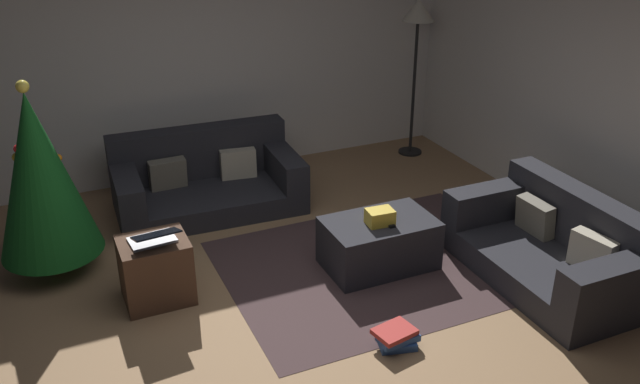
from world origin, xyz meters
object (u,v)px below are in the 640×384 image
Objects in this scene: christmas_tree at (40,175)px; ottoman at (379,243)px; tv_remote at (387,223)px; corner_lamp at (418,23)px; couch_right at (555,247)px; gift_box at (380,217)px; laptop at (154,238)px; book_stack at (396,338)px; couch_left at (206,180)px; side_table at (156,270)px.

ottoman is at bearing -22.61° from christmas_tree.
tv_remote is 2.95m from corner_lamp.
gift_box is at bearing 61.75° from couch_right.
couch_right is 7.63× the size of gift_box.
ottoman is 0.24m from tv_remote.
christmas_tree is 1.13m from laptop.
christmas_tree is 0.91× the size of corner_lamp.
book_stack is at bearing -41.27° from laptop.
christmas_tree reaches higher than laptop.
gift_box is 2.93m from corner_lamp.
laptop is 1.94m from book_stack.
gift_box reaches higher than tv_remote.
gift_box is at bearing 68.41° from book_stack.
couch_left reaches higher than side_table.
book_stack is at bearing -42.42° from side_table.
book_stack is at bearing -121.19° from tv_remote.
gift_box is at bearing -10.07° from side_table.
couch_right is 1.82× the size of ottoman.
ottoman is 1.77× the size of side_table.
tv_remote is 2.83m from christmas_tree.
couch_left is 1.78m from laptop.
corner_lamp is (2.03, 3.16, 1.48)m from book_stack.
side_table is at bearing -151.55° from corner_lamp.
book_stack is (-0.39, -0.97, -0.42)m from gift_box.
couch_left reaches higher than laptop.
side_table is at bearing -48.30° from christmas_tree.
corner_lamp is at bearing 57.31° from book_stack.
laptop is (-1.80, 0.26, 0.08)m from gift_box.
gift_box is (-0.03, -0.05, 0.28)m from ottoman.
side_table is 1.93m from book_stack.
laptop is (0.00, -0.06, 0.31)m from side_table.
tv_remote is 1.10m from book_stack.
couch_right is 0.92× the size of corner_lamp.
tv_remote is 1.90m from side_table.
couch_right reaches higher than side_table.
book_stack is at bearing 104.87° from couch_left.
couch_left reaches higher than book_stack.
ottoman is 0.56× the size of christmas_tree.
ottoman is at bearing -6.72° from laptop.
couch_left is at bearing 113.29° from tv_remote.
couch_left reaches higher than couch_right.
side_table is (-3.07, 1.01, -0.01)m from couch_right.
couch_right is at bearing 9.56° from book_stack.
laptop is 4.06m from corner_lamp.
book_stack is (-1.66, -0.28, -0.20)m from couch_right.
side_table is at bearing 72.12° from couch_right.
couch_right is at bearing -18.28° from side_table.
tv_remote is (0.03, -0.08, 0.23)m from ottoman.
gift_box is 0.55× the size of laptop.
laptop reaches higher than gift_box.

